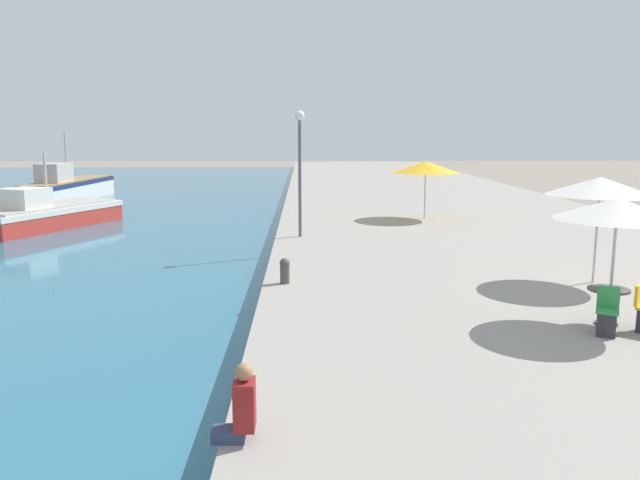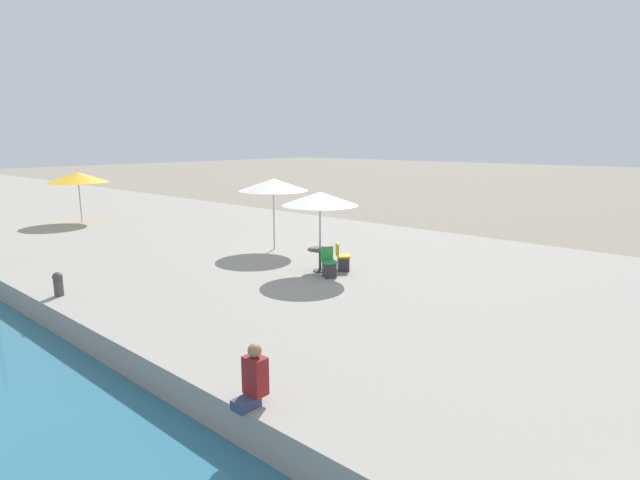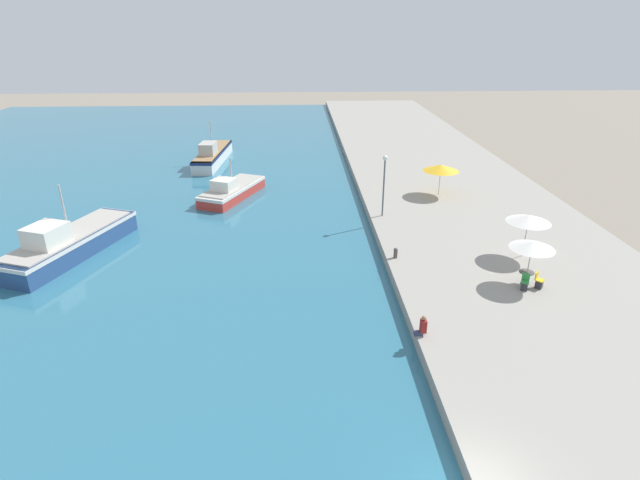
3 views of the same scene
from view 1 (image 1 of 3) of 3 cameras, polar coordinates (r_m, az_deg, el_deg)
The scene contains 11 objects.
quay_promenade at distance 36.88m, azimuth 9.40°, elevation 3.25°, with size 16.00×90.00×0.70m.
fishing_boat_mid at distance 31.87m, azimuth -23.75°, elevation 2.22°, with size 5.30×7.89×3.48m.
fishing_boat_far at distance 43.90m, azimuth -22.13°, elevation 4.44°, with size 2.94×10.47×4.46m.
cafe_umbrella_pink at distance 13.45m, azimuth 25.54°, elevation 2.57°, with size 2.41×2.41×2.53m.
cafe_umbrella_white at distance 17.09m, azimuth 24.23°, elevation 4.51°, with size 2.61×2.61×2.70m.
cafe_umbrella_striped at distance 27.96m, azimuth 9.64°, elevation 6.59°, with size 2.95×2.95×2.54m.
cafe_table at distance 13.67m, azimuth 24.84°, elevation -4.89°, with size 0.80×0.80×0.74m.
cafe_chair_left at distance 13.02m, azimuth 24.74°, elevation -6.54°, with size 0.55×0.56×0.91m.
person_at_quay at distance 8.04m, azimuth -7.23°, elevation -14.89°, with size 0.54×0.36×1.00m.
mooring_bollard at distance 15.84m, azimuth -3.24°, elevation -2.75°, with size 0.26×0.26×0.65m.
lamppost at distance 22.67m, azimuth -1.86°, elevation 8.06°, with size 0.36×0.36×4.56m.
Camera 1 is at (1.06, 1.02, 4.49)m, focal length 35.00 mm.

